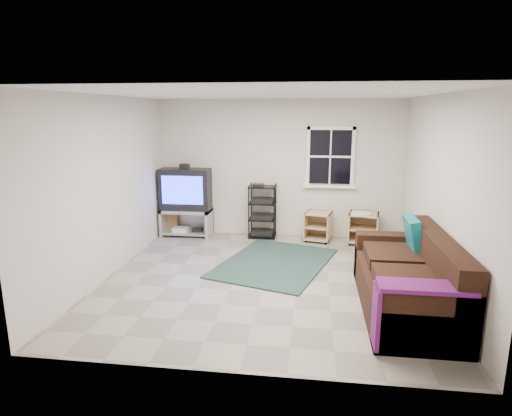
# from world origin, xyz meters

# --- Properties ---
(room) EXTENTS (4.60, 4.62, 4.60)m
(room) POSITION_xyz_m (0.95, 2.27, 1.48)
(room) COLOR gray
(room) RESTS_ON ground
(tv_unit) EXTENTS (0.96, 0.48, 1.40)m
(tv_unit) POSITION_xyz_m (-1.77, 2.04, 0.77)
(tv_unit) COLOR #9E9EA6
(tv_unit) RESTS_ON ground
(av_rack) EXTENTS (0.52, 0.38, 1.03)m
(av_rack) POSITION_xyz_m (-0.29, 2.09, 0.45)
(av_rack) COLOR black
(av_rack) RESTS_ON ground
(side_table_left) EXTENTS (0.55, 0.55, 0.54)m
(side_table_left) POSITION_xyz_m (0.77, 2.04, 0.29)
(side_table_left) COLOR tan
(side_table_left) RESTS_ON ground
(side_table_right) EXTENTS (0.59, 0.59, 0.59)m
(side_table_right) POSITION_xyz_m (1.58, 1.97, 0.33)
(side_table_right) COLOR tan
(side_table_right) RESTS_ON ground
(sofa) EXTENTS (0.99, 2.23, 1.02)m
(sofa) POSITION_xyz_m (1.82, -0.73, 0.36)
(sofa) COLOR black
(sofa) RESTS_ON ground
(shag_rug) EXTENTS (2.06, 2.43, 0.02)m
(shag_rug) POSITION_xyz_m (0.07, 0.67, 0.01)
(shag_rug) COLOR black
(shag_rug) RESTS_ON ground
(paper_bag) EXTENTS (0.34, 0.26, 0.42)m
(paper_bag) POSITION_xyz_m (-2.15, 2.15, 0.21)
(paper_bag) COLOR olive
(paper_bag) RESTS_ON ground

